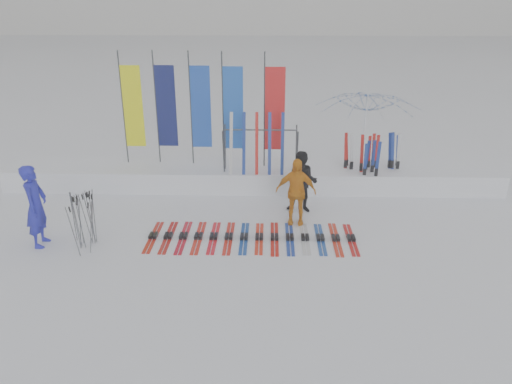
{
  "coord_description": "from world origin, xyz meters",
  "views": [
    {
      "loc": [
        0.49,
        -9.0,
        5.24
      ],
      "look_at": [
        0.2,
        1.6,
        1.0
      ],
      "focal_mm": 35.0,
      "sensor_mm": 36.0,
      "label": 1
    }
  ],
  "objects_px": {
    "person_blue": "(36,206)",
    "person_black": "(302,182)",
    "tent_canopy": "(365,136)",
    "ski_row": "(251,237)",
    "ski_rack": "(260,144)",
    "person_yellow": "(296,192)"
  },
  "relations": [
    {
      "from": "ski_row",
      "to": "person_blue",
      "type": "bearing_deg",
      "value": -175.05
    },
    {
      "from": "person_blue",
      "to": "person_yellow",
      "type": "height_order",
      "value": "person_blue"
    },
    {
      "from": "person_blue",
      "to": "person_black",
      "type": "height_order",
      "value": "person_blue"
    },
    {
      "from": "person_yellow",
      "to": "person_black",
      "type": "bearing_deg",
      "value": 78.76
    },
    {
      "from": "person_yellow",
      "to": "ski_rack",
      "type": "distance_m",
      "value": 2.36
    },
    {
      "from": "person_yellow",
      "to": "ski_row",
      "type": "relative_size",
      "value": 0.35
    },
    {
      "from": "person_blue",
      "to": "person_black",
      "type": "distance_m",
      "value": 6.24
    },
    {
      "from": "person_blue",
      "to": "tent_canopy",
      "type": "bearing_deg",
      "value": -63.25
    },
    {
      "from": "ski_row",
      "to": "ski_rack",
      "type": "relative_size",
      "value": 2.31
    },
    {
      "from": "person_yellow",
      "to": "ski_rack",
      "type": "xyz_separation_m",
      "value": [
        -0.89,
        2.11,
        0.56
      ]
    },
    {
      "from": "ski_rack",
      "to": "person_yellow",
      "type": "bearing_deg",
      "value": -67.21
    },
    {
      "from": "ski_row",
      "to": "ski_rack",
      "type": "xyz_separation_m",
      "value": [
        0.15,
        2.98,
        1.35
      ]
    },
    {
      "from": "person_blue",
      "to": "ski_rack",
      "type": "distance_m",
      "value": 5.91
    },
    {
      "from": "person_blue",
      "to": "ski_rack",
      "type": "bearing_deg",
      "value": -57.6
    },
    {
      "from": "ski_rack",
      "to": "ski_row",
      "type": "bearing_deg",
      "value": -92.83
    },
    {
      "from": "tent_canopy",
      "to": "person_black",
      "type": "bearing_deg",
      "value": -128.91
    },
    {
      "from": "person_yellow",
      "to": "ski_row",
      "type": "xyz_separation_m",
      "value": [
        -1.03,
        -0.87,
        -0.79
      ]
    },
    {
      "from": "person_blue",
      "to": "ski_row",
      "type": "height_order",
      "value": "person_blue"
    },
    {
      "from": "tent_canopy",
      "to": "ski_row",
      "type": "height_order",
      "value": "tent_canopy"
    },
    {
      "from": "person_black",
      "to": "person_yellow",
      "type": "relative_size",
      "value": 0.96
    },
    {
      "from": "person_yellow",
      "to": "ski_rack",
      "type": "height_order",
      "value": "ski_rack"
    },
    {
      "from": "person_black",
      "to": "tent_canopy",
      "type": "bearing_deg",
      "value": 63.95
    }
  ]
}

